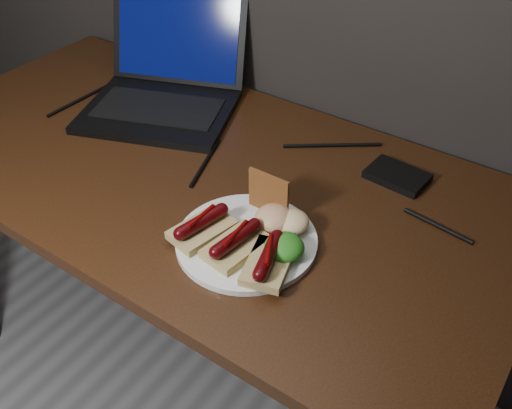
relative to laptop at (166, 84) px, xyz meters
name	(u,v)px	position (x,y,z in m)	size (l,w,h in m)	color
desk	(196,198)	(0.23, -0.17, -0.14)	(1.40, 0.70, 0.75)	#38200E
laptop	(166,84)	(0.00, 0.00, 0.00)	(0.45, 0.46, 0.25)	black
hard_drive	(397,176)	(0.60, 0.03, -0.04)	(0.12, 0.08, 0.02)	black
desk_cables	(242,148)	(0.28, -0.06, -0.05)	(0.99, 0.37, 0.01)	black
plate	(246,241)	(0.46, -0.30, -0.05)	(0.26, 0.26, 0.01)	silver
bread_sausage_left	(202,226)	(0.39, -0.34, -0.02)	(0.09, 0.13, 0.04)	tan
bread_sausage_center	(236,243)	(0.46, -0.34, -0.02)	(0.09, 0.12, 0.04)	tan
bread_sausage_right	(269,260)	(0.53, -0.34, -0.02)	(0.10, 0.13, 0.04)	tan
crispbread	(269,194)	(0.45, -0.22, 0.00)	(0.09, 0.01, 0.09)	#945528
salad_greens	(284,247)	(0.54, -0.30, -0.02)	(0.07, 0.07, 0.04)	#195F13
salsa_mound	(275,218)	(0.48, -0.25, -0.02)	(0.07, 0.07, 0.04)	#9C270F
coleslaw_mound	(292,222)	(0.51, -0.24, -0.02)	(0.06, 0.06, 0.04)	beige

